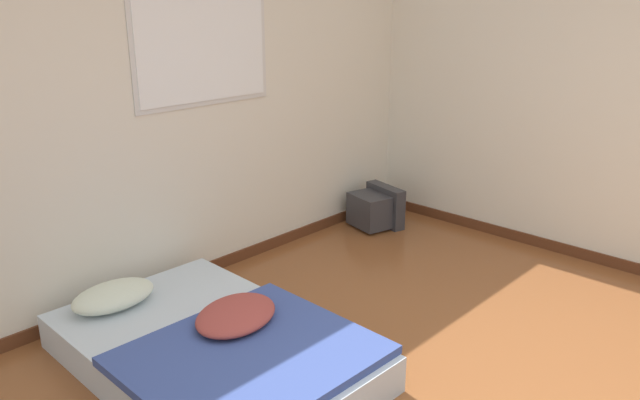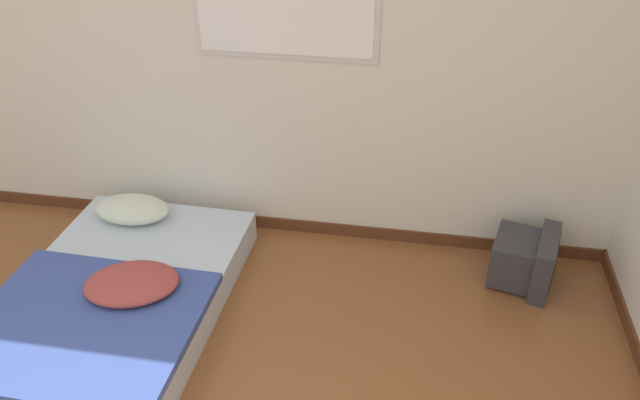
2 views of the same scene
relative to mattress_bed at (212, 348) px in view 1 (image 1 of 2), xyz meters
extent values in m
cube|color=silver|center=(0.53, 1.10, 1.16)|extent=(7.38, 0.06, 2.60)
cube|color=#562D19|center=(0.53, 1.06, -0.09)|extent=(7.38, 0.02, 0.09)
cube|color=silver|center=(0.85, 1.07, 1.62)|extent=(1.15, 0.01, 0.94)
cube|color=white|center=(0.85, 1.06, 1.62)|extent=(1.08, 0.01, 0.87)
cube|color=silver|center=(0.00, 0.01, -0.03)|extent=(1.24, 1.89, 0.21)
ellipsoid|color=silver|center=(-0.19, 0.73, 0.15)|extent=(0.53, 0.35, 0.14)
cube|color=#384C93|center=(-0.01, -0.34, 0.10)|extent=(1.25, 1.11, 0.05)
ellipsoid|color=#993D38|center=(0.15, -0.04, 0.17)|extent=(0.63, 0.54, 0.11)
cube|color=#333338|center=(2.38, 0.77, 0.03)|extent=(0.34, 0.41, 0.30)
cube|color=#333338|center=(2.56, 0.73, 0.05)|extent=(0.21, 0.46, 0.37)
cube|color=black|center=(2.61, 0.71, 0.06)|extent=(0.09, 0.35, 0.27)
camera|label=1|loc=(-1.84, -2.57, 1.93)|focal=35.00mm
camera|label=2|loc=(1.69, -2.58, 2.49)|focal=35.00mm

